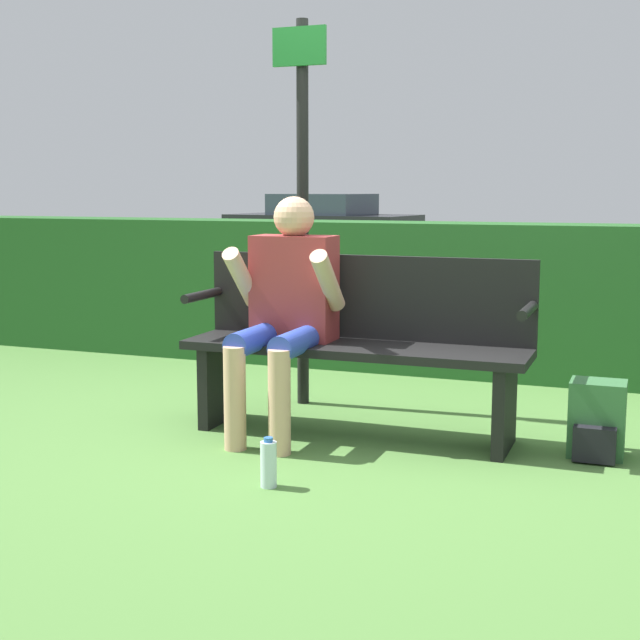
{
  "coord_description": "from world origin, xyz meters",
  "views": [
    {
      "loc": [
        1.44,
        -4.3,
        1.28
      ],
      "look_at": [
        -0.15,
        -0.1,
        0.62
      ],
      "focal_mm": 50.0,
      "sensor_mm": 36.0,
      "label": 1
    }
  ],
  "objects_px": {
    "person_seated": "(286,302)",
    "signpost": "(302,195)",
    "backpack": "(597,421)",
    "parked_car": "(323,223)",
    "water_bottle": "(269,464)",
    "park_bench": "(358,342)"
  },
  "relations": [
    {
      "from": "signpost",
      "to": "parked_car",
      "type": "xyz_separation_m",
      "value": [
        -4.61,
        12.66,
        -0.68
      ]
    },
    {
      "from": "water_bottle",
      "to": "parked_car",
      "type": "relative_size",
      "value": 0.05
    },
    {
      "from": "parked_car",
      "to": "person_seated",
      "type": "bearing_deg",
      "value": -62.96
    },
    {
      "from": "backpack",
      "to": "signpost",
      "type": "height_order",
      "value": "signpost"
    },
    {
      "from": "water_bottle",
      "to": "signpost",
      "type": "relative_size",
      "value": 0.1
    },
    {
      "from": "person_seated",
      "to": "parked_car",
      "type": "height_order",
      "value": "person_seated"
    },
    {
      "from": "water_bottle",
      "to": "parked_car",
      "type": "distance_m",
      "value": 15.02
    },
    {
      "from": "person_seated",
      "to": "park_bench",
      "type": "bearing_deg",
      "value": 20.79
    },
    {
      "from": "park_bench",
      "to": "person_seated",
      "type": "distance_m",
      "value": 0.43
    },
    {
      "from": "person_seated",
      "to": "backpack",
      "type": "relative_size",
      "value": 3.37
    },
    {
      "from": "water_bottle",
      "to": "park_bench",
      "type": "bearing_deg",
      "value": 84.94
    },
    {
      "from": "park_bench",
      "to": "signpost",
      "type": "height_order",
      "value": "signpost"
    },
    {
      "from": "person_seated",
      "to": "signpost",
      "type": "bearing_deg",
      "value": 104.39
    },
    {
      "from": "person_seated",
      "to": "signpost",
      "type": "height_order",
      "value": "signpost"
    },
    {
      "from": "backpack",
      "to": "water_bottle",
      "type": "xyz_separation_m",
      "value": [
        -1.3,
        -0.96,
        -0.07
      ]
    },
    {
      "from": "backpack",
      "to": "water_bottle",
      "type": "bearing_deg",
      "value": -143.41
    },
    {
      "from": "water_bottle",
      "to": "signpost",
      "type": "distance_m",
      "value": 1.92
    },
    {
      "from": "backpack",
      "to": "signpost",
      "type": "relative_size",
      "value": 0.16
    },
    {
      "from": "person_seated",
      "to": "backpack",
      "type": "bearing_deg",
      "value": 4.73
    },
    {
      "from": "backpack",
      "to": "parked_car",
      "type": "height_order",
      "value": "parked_car"
    },
    {
      "from": "signpost",
      "to": "water_bottle",
      "type": "bearing_deg",
      "value": -73.76
    },
    {
      "from": "person_seated",
      "to": "signpost",
      "type": "relative_size",
      "value": 0.55
    }
  ]
}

